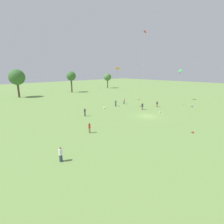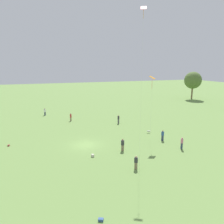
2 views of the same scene
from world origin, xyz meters
name	(u,v)px [view 1 (image 1 of 2)]	position (x,y,z in m)	size (l,w,h in m)	color
ground_plane	(147,116)	(0.00, 0.00, 0.00)	(240.00, 240.00, 0.00)	#6B8E47
tree_1	(17,77)	(-12.32, 48.59, 7.33)	(5.63, 5.63, 10.21)	brown
tree_2	(71,76)	(9.64, 48.10, 7.12)	(4.13, 4.13, 9.33)	brown
tree_3	(107,77)	(33.74, 50.71, 5.97)	(4.02, 4.02, 8.05)	brown
person_0	(124,101)	(6.56, 13.10, 0.93)	(0.45, 0.45, 1.85)	#333D5B
person_1	(85,112)	(-10.10, 9.47, 0.93)	(0.41, 0.41, 1.86)	#4C4C51
person_2	(116,103)	(2.40, 12.44, 0.88)	(0.62, 0.62, 1.78)	#333D5B
person_3	(142,106)	(4.20, 4.56, 0.89)	(0.50, 0.50, 1.82)	#847056
person_4	(157,104)	(10.00, 3.93, 0.82)	(0.54, 0.54, 1.68)	#847056
person_5	(61,154)	(-23.37, -4.95, 0.86)	(0.58, 0.58, 1.75)	#333D5B
person_6	(89,128)	(-15.63, 0.20, 0.87)	(0.52, 0.52, 1.74)	#847056
kite_0	(117,70)	(1.30, 10.72, 9.98)	(1.32, 1.32, 10.58)	orange
kite_1	(145,39)	(6.29, 6.26, 17.44)	(0.84, 0.89, 19.35)	red
kite_3	(180,71)	(23.99, 4.94, 9.52)	(1.15, 1.30, 10.15)	green
dog_0	(104,107)	(-2.01, 12.26, 0.35)	(0.37, 0.67, 0.51)	silver
dog_1	(138,99)	(15.51, 14.70, 0.36)	(0.46, 0.77, 0.55)	tan
picnic_bag_0	(192,106)	(17.22, -2.67, 0.11)	(0.42, 0.49, 0.22)	#33518C
picnic_bag_1	(193,132)	(-3.41, -11.36, 0.11)	(0.33, 0.31, 0.22)	#933833
picnic_bag_2	(160,112)	(4.84, -0.11, 0.18)	(0.41, 0.38, 0.37)	beige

